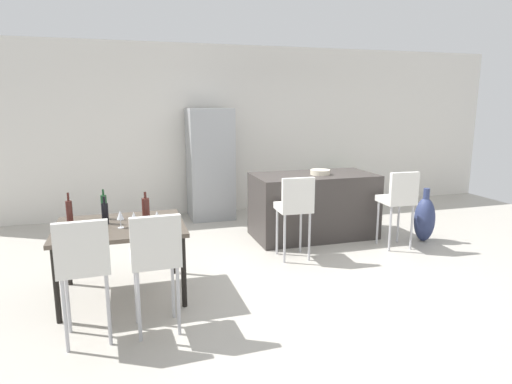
% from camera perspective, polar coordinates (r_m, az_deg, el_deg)
% --- Properties ---
extents(ground_plane, '(10.00, 10.00, 0.00)m').
position_cam_1_polar(ground_plane, '(5.63, 6.45, -8.53)').
color(ground_plane, '#ADA89E').
extents(back_wall, '(10.00, 0.12, 2.90)m').
position_cam_1_polar(back_wall, '(7.94, -1.33, 8.11)').
color(back_wall, silver).
rests_on(back_wall, ground_plane).
extents(kitchen_island, '(1.74, 0.89, 0.92)m').
position_cam_1_polar(kitchen_island, '(6.42, 7.46, -1.75)').
color(kitchen_island, '#383330').
rests_on(kitchen_island, ground_plane).
extents(bar_chair_left, '(0.42, 0.42, 1.05)m').
position_cam_1_polar(bar_chair_left, '(5.39, 5.10, -1.66)').
color(bar_chair_left, silver).
rests_on(bar_chair_left, ground_plane).
extents(bar_chair_middle, '(0.42, 0.42, 1.05)m').
position_cam_1_polar(bar_chair_middle, '(6.08, 18.09, -0.67)').
color(bar_chair_middle, silver).
rests_on(bar_chair_middle, ground_plane).
extents(dining_table, '(1.23, 0.99, 0.74)m').
position_cam_1_polar(dining_table, '(4.56, -17.25, -4.91)').
color(dining_table, '#4C4238').
rests_on(dining_table, ground_plane).
extents(dining_chair_near, '(0.42, 0.42, 1.05)m').
position_cam_1_polar(dining_chair_near, '(3.75, -21.53, -8.38)').
color(dining_chair_near, silver).
rests_on(dining_chair_near, ground_plane).
extents(dining_chair_far, '(0.41, 0.41, 1.05)m').
position_cam_1_polar(dining_chair_far, '(3.74, -12.96, -7.91)').
color(dining_chair_far, silver).
rests_on(dining_chair_far, ground_plane).
extents(wine_bottle_left, '(0.08, 0.08, 0.31)m').
position_cam_1_polar(wine_bottle_left, '(4.56, -14.15, -2.21)').
color(wine_bottle_left, '#471E19').
rests_on(wine_bottle_left, dining_table).
extents(wine_bottle_inner, '(0.06, 0.06, 0.31)m').
position_cam_1_polar(wine_bottle_inner, '(4.79, -19.17, -1.81)').
color(wine_bottle_inner, '#194723').
rests_on(wine_bottle_inner, dining_table).
extents(wine_bottle_right, '(0.06, 0.06, 0.34)m').
position_cam_1_polar(wine_bottle_right, '(4.60, -23.12, -2.57)').
color(wine_bottle_right, '#471E19').
rests_on(wine_bottle_right, dining_table).
extents(wine_bottle_middle, '(0.07, 0.07, 0.28)m').
position_cam_1_polar(wine_bottle_middle, '(4.60, -19.06, -2.61)').
color(wine_bottle_middle, black).
rests_on(wine_bottle_middle, dining_table).
extents(wine_glass_far, '(0.07, 0.07, 0.17)m').
position_cam_1_polar(wine_glass_far, '(4.28, -12.76, -3.08)').
color(wine_glass_far, silver).
rests_on(wine_glass_far, dining_table).
extents(wine_glass_near, '(0.07, 0.07, 0.17)m').
position_cam_1_polar(wine_glass_near, '(4.40, -17.26, -2.92)').
color(wine_glass_near, silver).
rests_on(wine_glass_near, dining_table).
extents(wine_glass_end, '(0.07, 0.07, 0.17)m').
position_cam_1_polar(wine_glass_end, '(4.30, -15.61, -3.15)').
color(wine_glass_end, silver).
rests_on(wine_glass_end, dining_table).
extents(refrigerator, '(0.72, 0.68, 1.84)m').
position_cam_1_polar(refrigerator, '(7.40, -5.99, 3.67)').
color(refrigerator, '#939699').
rests_on(refrigerator, ground_plane).
extents(fruit_bowl, '(0.28, 0.28, 0.07)m').
position_cam_1_polar(fruit_bowl, '(6.31, 8.37, 2.57)').
color(fruit_bowl, beige).
rests_on(fruit_bowl, kitchen_island).
extents(floor_vase, '(0.29, 0.29, 0.76)m').
position_cam_1_polar(floor_vase, '(6.62, 21.09, -3.28)').
color(floor_vase, navy).
rests_on(floor_vase, ground_plane).
extents(potted_plant, '(0.43, 0.43, 0.62)m').
position_cam_1_polar(potted_plant, '(8.29, 10.94, 0.50)').
color(potted_plant, '#996B4C').
rests_on(potted_plant, ground_plane).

